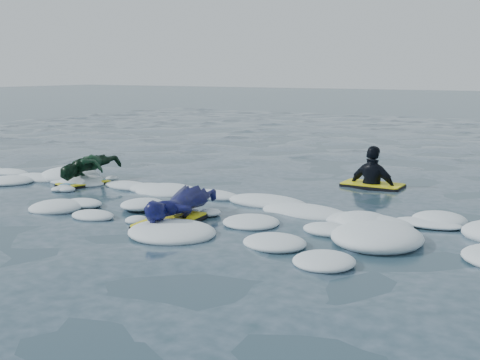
% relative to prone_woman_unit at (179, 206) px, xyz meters
% --- Properties ---
extents(ground, '(120.00, 120.00, 0.00)m').
position_rel_prone_woman_unit_xyz_m(ground, '(-0.96, -0.18, -0.22)').
color(ground, '#19353C').
rests_on(ground, ground).
extents(foam_band, '(12.00, 3.10, 0.30)m').
position_rel_prone_woman_unit_xyz_m(foam_band, '(-0.96, 0.85, -0.22)').
color(foam_band, white).
rests_on(foam_band, ground).
extents(prone_woman_unit, '(0.88, 1.75, 0.44)m').
position_rel_prone_woman_unit_xyz_m(prone_woman_unit, '(0.00, 0.00, 0.00)').
color(prone_woman_unit, black).
rests_on(prone_woman_unit, ground).
extents(prone_child_unit, '(0.76, 1.41, 0.54)m').
position_rel_prone_woman_unit_xyz_m(prone_child_unit, '(-3.08, 1.41, 0.05)').
color(prone_child_unit, black).
rests_on(prone_child_unit, ground).
extents(waiting_rider_unit, '(1.08, 0.60, 1.61)m').
position_rel_prone_woman_unit_xyz_m(waiting_rider_unit, '(1.53, 3.76, -0.26)').
color(waiting_rider_unit, black).
rests_on(waiting_rider_unit, ground).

